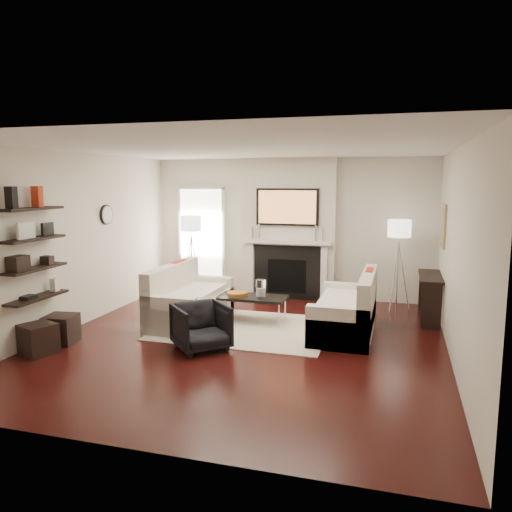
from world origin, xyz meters
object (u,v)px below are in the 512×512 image
(coffee_table, at_px, (252,297))
(lamp_right_shade, at_px, (399,228))
(loveseat_left_base, at_px, (191,309))
(loveseat_right_base, at_px, (344,319))
(lamp_left_shade, at_px, (191,223))
(ottoman_near, at_px, (61,329))
(armchair, at_px, (201,325))

(coffee_table, bearing_deg, lamp_right_shade, 33.06)
(loveseat_left_base, relative_size, loveseat_right_base, 1.00)
(loveseat_right_base, xyz_separation_m, lamp_left_shade, (-3.16, 1.60, 1.24))
(loveseat_right_base, height_order, ottoman_near, loveseat_right_base)
(armchair, bearing_deg, lamp_left_shade, 71.47)
(armchair, xyz_separation_m, ottoman_near, (-2.01, -0.29, -0.14))
(loveseat_left_base, xyz_separation_m, armchair, (0.67, -1.20, 0.13))
(loveseat_right_base, relative_size, coffee_table, 1.64)
(lamp_left_shade, bearing_deg, loveseat_left_base, -67.08)
(armchair, relative_size, ottoman_near, 1.72)
(armchair, bearing_deg, loveseat_left_base, 75.07)
(lamp_left_shade, relative_size, lamp_right_shade, 1.00)
(armchair, xyz_separation_m, lamp_right_shade, (2.51, 2.95, 1.11))
(coffee_table, bearing_deg, armchair, -100.34)
(loveseat_left_base, relative_size, ottoman_near, 4.50)
(lamp_right_shade, height_order, ottoman_near, lamp_right_shade)
(lamp_left_shade, height_order, ottoman_near, lamp_left_shade)
(armchair, bearing_deg, ottoman_near, 144.19)
(loveseat_right_base, bearing_deg, loveseat_left_base, -178.03)
(armchair, distance_m, lamp_right_shade, 4.03)
(armchair, distance_m, ottoman_near, 2.03)
(lamp_right_shade, relative_size, ottoman_near, 1.00)
(loveseat_left_base, xyz_separation_m, loveseat_right_base, (2.44, 0.08, 0.00))
(lamp_left_shade, bearing_deg, armchair, -64.37)
(ottoman_near, bearing_deg, lamp_left_shade, 78.97)
(loveseat_right_base, bearing_deg, armchair, -144.04)
(coffee_table, height_order, ottoman_near, coffee_table)
(lamp_right_shade, bearing_deg, armchair, -130.44)
(loveseat_left_base, xyz_separation_m, coffee_table, (0.94, 0.29, 0.19))
(coffee_table, relative_size, lamp_left_shade, 2.75)
(loveseat_left_base, height_order, lamp_left_shade, lamp_left_shade)
(lamp_left_shade, relative_size, ottoman_near, 1.00)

